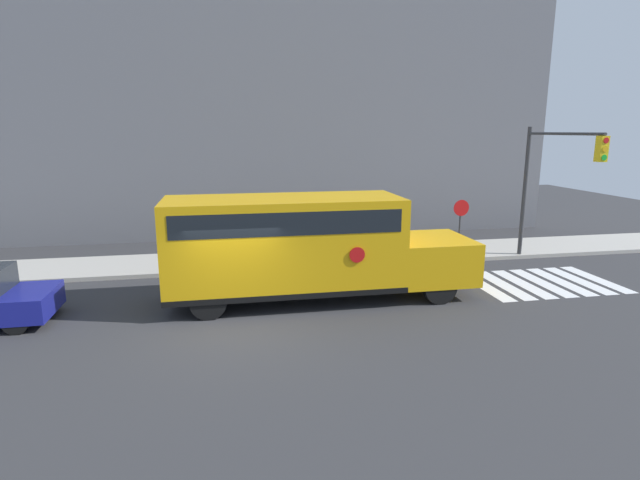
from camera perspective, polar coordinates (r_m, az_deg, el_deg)
ground_plane at (r=13.42m, az=-9.58°, el=-9.74°), size 60.00×60.00×0.00m
sidewalk_strip at (r=19.58m, az=-10.06°, el=-2.42°), size 44.00×3.00×0.15m
building_backdrop at (r=25.49m, az=-10.88°, el=15.64°), size 32.00×4.00×13.10m
crosswalk_stripes at (r=18.47m, az=23.97°, el=-4.45°), size 4.70×3.20×0.01m
school_bus at (r=14.76m, az=-2.04°, el=-0.37°), size 9.17×2.57×3.13m
stop_sign at (r=20.16m, az=15.74°, el=2.07°), size 0.63×0.10×2.41m
traffic_light at (r=20.02m, az=24.68°, el=6.89°), size 0.28×4.10×5.16m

